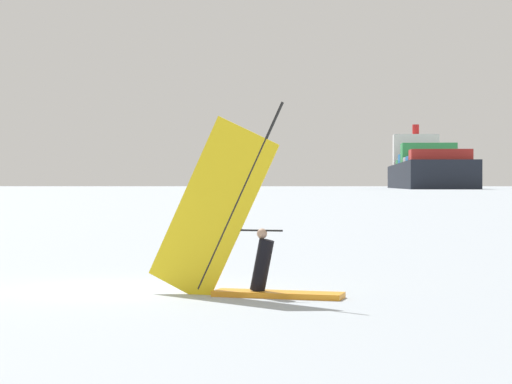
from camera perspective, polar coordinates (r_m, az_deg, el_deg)
ground_plane at (r=22.19m, az=-8.87°, el=-5.69°), size 4000.00×4000.00×0.00m
windsurfer at (r=20.57m, az=-0.63°, el=-3.35°), size 4.09×2.03×4.31m
cargo_ship at (r=524.80m, az=9.98°, el=1.21°), size 66.49×183.08×38.13m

